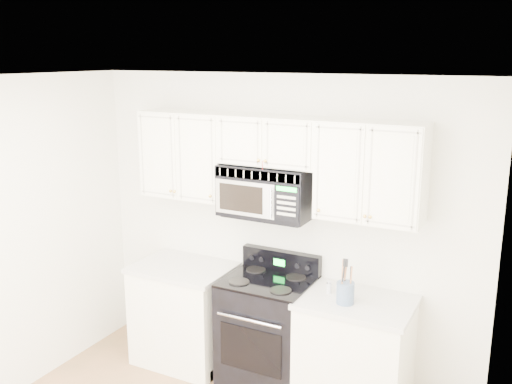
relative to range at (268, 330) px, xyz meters
The scene contains 9 objects.
room 1.66m from the range, 91.38° to the right, with size 3.51×3.51×2.61m.
base_cabinet_left 0.84m from the range, behind, with size 0.86×0.65×0.92m.
base_cabinet_right 0.77m from the range, ahead, with size 0.86×0.65×0.92m.
range is the anchor object (origin of this frame).
upper_cabinets 1.46m from the range, 104.47° to the left, with size 2.44×0.37×0.75m.
microwave 1.18m from the range, 123.78° to the left, with size 0.76×0.43×0.42m.
utensil_crock 0.89m from the range, ahead, with size 0.13×0.13×0.35m.
shaker_salt 0.72m from the range, ahead, with size 0.04×0.04×0.10m.
shaker_pepper 0.77m from the range, ahead, with size 0.04×0.04×0.10m.
Camera 1 is at (1.96, -2.51, 2.74)m, focal length 40.00 mm.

